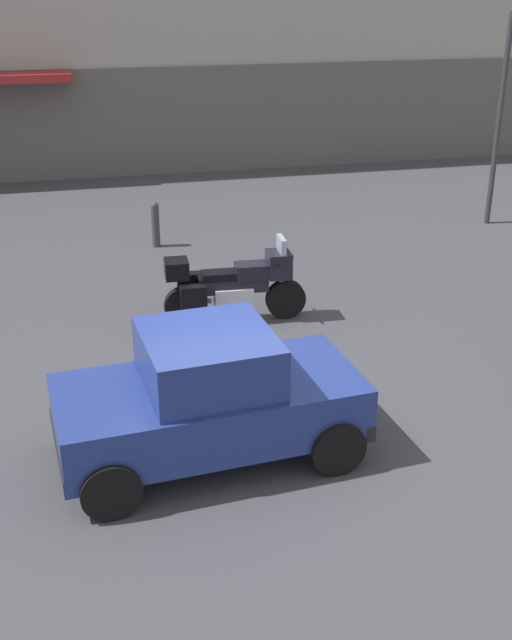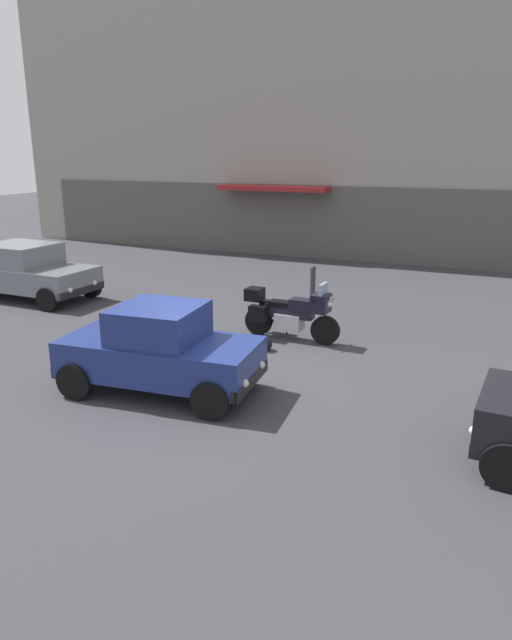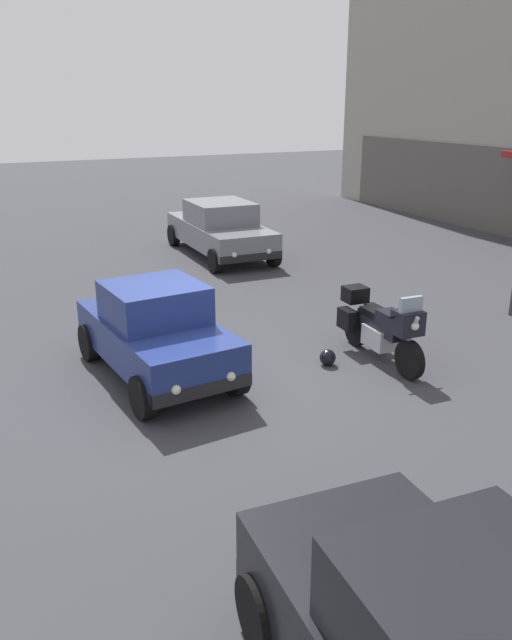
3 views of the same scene
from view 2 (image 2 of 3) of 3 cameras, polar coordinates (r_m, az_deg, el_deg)
ground_plane at (r=10.67m, az=-6.42°, el=-6.30°), size 80.00×80.00×0.00m
building_facade_rear at (r=23.67m, az=12.08°, el=21.87°), size 31.95×3.40×13.13m
motorcycle at (r=12.94m, az=3.30°, el=0.75°), size 2.26×0.78×1.36m
helmet at (r=12.30m, az=0.96°, el=-2.40°), size 0.28×0.28×0.28m
car_sedan_far at (r=17.98m, az=-22.14°, el=4.52°), size 4.62×2.02×1.56m
car_compact_side at (r=10.18m, az=-9.38°, el=-2.93°), size 3.57×1.97×1.56m
bollard_curbside at (r=16.87m, az=5.61°, el=3.92°), size 0.16×0.16×0.92m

